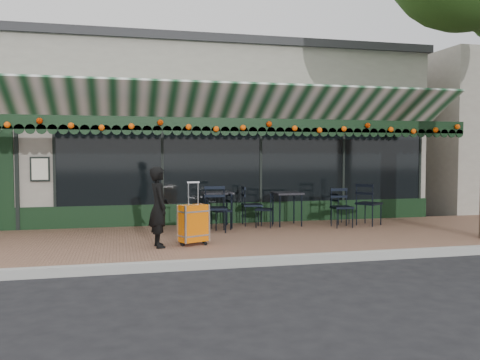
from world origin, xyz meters
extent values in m
plane|color=black|center=(0.00, 0.00, 0.00)|extent=(80.00, 80.00, 0.00)
cube|color=brown|center=(0.00, 2.00, 0.07)|extent=(18.00, 4.00, 0.15)
cube|color=#9E9E99|center=(0.00, -0.08, 0.07)|extent=(18.00, 0.16, 0.15)
cube|color=gray|center=(0.00, 8.00, 2.25)|extent=(12.00, 8.00, 4.50)
cube|color=black|center=(1.20, 3.98, 1.65)|extent=(9.20, 0.04, 2.00)
cube|color=silver|center=(-3.70, 3.94, 1.50)|extent=(0.42, 0.04, 0.55)
cube|color=black|center=(0.00, 2.52, 2.46)|extent=(12.00, 0.03, 0.28)
cylinder|color=orange|center=(0.00, 2.46, 2.44)|extent=(11.60, 0.12, 0.12)
imported|color=black|center=(-1.30, 1.19, 0.88)|extent=(0.42, 0.57, 1.46)
cube|color=#E36407|center=(-0.66, 1.26, 0.56)|extent=(0.58, 0.46, 0.68)
cube|color=black|center=(-0.66, 1.26, 0.18)|extent=(0.58, 0.46, 0.07)
cube|color=silver|center=(-0.66, 1.26, 1.11)|extent=(0.22, 0.12, 0.42)
cube|color=black|center=(1.85, 3.27, 0.91)|extent=(0.64, 0.64, 0.04)
cylinder|color=black|center=(1.59, 3.01, 0.52)|extent=(0.03, 0.03, 0.74)
cylinder|color=black|center=(2.12, 3.01, 0.52)|extent=(0.03, 0.03, 0.74)
cylinder|color=black|center=(1.59, 3.54, 0.52)|extent=(0.03, 0.03, 0.74)
cylinder|color=black|center=(2.12, 3.54, 0.52)|extent=(0.03, 0.03, 0.74)
cube|color=black|center=(0.20, 3.35, 0.95)|extent=(0.66, 0.66, 0.04)
cylinder|color=black|center=(-0.08, 3.08, 0.54)|extent=(0.03, 0.03, 0.78)
cylinder|color=black|center=(0.47, 3.08, 0.54)|extent=(0.03, 0.03, 0.78)
cylinder|color=black|center=(-0.08, 3.63, 0.54)|extent=(0.03, 0.03, 0.78)
cylinder|color=black|center=(0.47, 3.63, 0.54)|extent=(0.03, 0.03, 0.78)
camera|label=1|loc=(-2.01, -8.03, 1.85)|focal=38.00mm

